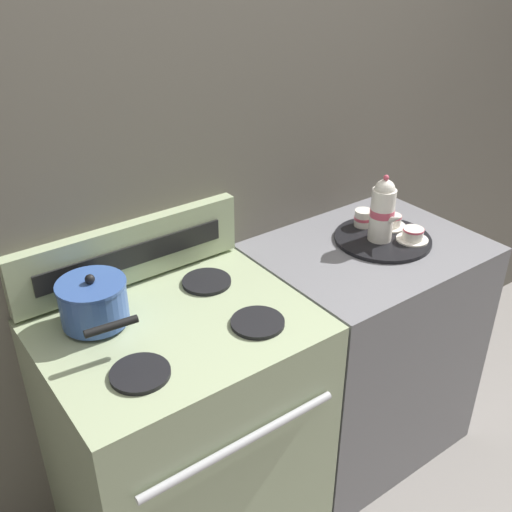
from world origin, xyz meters
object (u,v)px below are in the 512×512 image
Objects in this scene: teapot at (383,210)px; teacup_right at (413,234)px; stove at (186,438)px; saucepan at (94,302)px; serving_tray at (383,239)px; teacup_left at (391,221)px; creamer_jug at (363,218)px.

teapot is 2.16× the size of teacup_right.
saucepan reaches higher than stove.
teacup_left is (0.09, 0.04, 0.03)m from serving_tray.
stove is 0.58m from saucepan.
stove is 13.46× the size of creamer_jug.
teapot is 3.58× the size of creamer_jug.
teacup_left is 1.66× the size of creamer_jug.
teacup_left is at bearing 26.11° from serving_tray.
teapot is (1.02, -0.13, 0.05)m from saucepan.
serving_tray is at bearing -6.94° from saucepan.
creamer_jug reaches higher than stove.
saucepan is 1.13m from teacup_left.
serving_tray is 3.06× the size of teacup_left.
teacup_left is 0.10m from creamer_jug.
teapot is at bearing -168.99° from serving_tray.
serving_tray is at bearing -94.24° from creamer_jug.
saucepan is 1.13m from teacup_right.
stove is 8.12× the size of teacup_right.
stove is at bearing -35.95° from saucepan.
teacup_right reaches higher than serving_tray.
teapot is 0.15m from teacup_left.
creamer_jug is at bearing 107.17° from teacup_right.
teacup_left is (0.11, 0.05, -0.09)m from teapot.
saucepan is 1.05m from serving_tray.
saucepan is 4.10× the size of creamer_jug.
creamer_jug is at bearing 138.56° from teacup_left.
creamer_jug is (1.05, -0.02, -0.03)m from saucepan.
saucepan is 1.05m from creamer_jug.
serving_tray is (0.86, 0.01, 0.46)m from stove.
saucepan reaches higher than teacup_right.
serving_tray is 0.12m from teapot.
teacup_left is at bearing 3.07° from stove.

